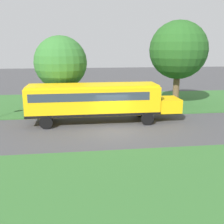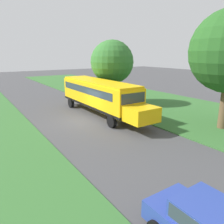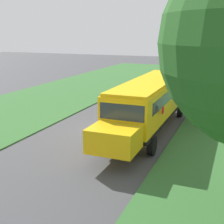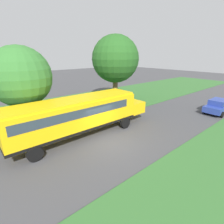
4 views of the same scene
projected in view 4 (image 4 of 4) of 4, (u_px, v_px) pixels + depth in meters
The scene contains 6 objects.
ground_plane at pixel (108, 142), 13.40m from camera, with size 120.00×120.00×0.00m, color #424244.
grass_verge at pixel (54, 110), 20.57m from camera, with size 12.00×80.00×0.08m, color #33662D.
school_bus at pixel (79, 114), 13.73m from camera, with size 2.84×12.42×3.16m.
car_blue_nearest at pixel (219, 105), 19.66m from camera, with size 2.02×4.40×1.56m.
oak_tree_beside_bus at pixel (21, 76), 13.55m from camera, with size 4.71×4.71×7.06m.
oak_tree_roadside_mid at pixel (116, 59), 21.84m from camera, with size 5.92×5.92×8.72m.
Camera 4 is at (9.26, -7.59, 6.43)m, focal length 28.00 mm.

